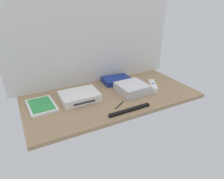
{
  "coord_description": "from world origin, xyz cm",
  "views": [
    {
      "loc": [
        -48.85,
        -93.62,
        54.46
      ],
      "look_at": [
        0.0,
        0.0,
        4.0
      ],
      "focal_mm": 32.34,
      "sensor_mm": 36.0,
      "label": 1
    }
  ],
  "objects": [
    {
      "name": "back_wall",
      "position": [
        0.0,
        24.6,
        32.0
      ],
      "size": [
        110.0,
        1.2,
        64.0
      ],
      "primitive_type": "cube",
      "color": "silver",
      "rests_on": "ground"
    },
    {
      "name": "game_case",
      "position": [
        -39.19,
        5.79,
        0.76
      ],
      "size": [
        14.55,
        19.67,
        1.56
      ],
      "rotation": [
        0.0,
        0.0,
        0.05
      ],
      "color": "white",
      "rests_on": "ground_plane"
    },
    {
      "name": "stylus_pen",
      "position": [
        -1.71,
        -11.92,
        0.35
      ],
      "size": [
        7.94,
        5.47,
        0.7
      ],
      "primitive_type": "cylinder",
      "rotation": [
        0.0,
        1.57,
        0.57
      ],
      "color": "black",
      "rests_on": "ground_plane"
    },
    {
      "name": "network_router",
      "position": [
        11.7,
        16.04,
        1.7
      ],
      "size": [
        18.68,
        13.15,
        3.4
      ],
      "rotation": [
        0.0,
        0.0,
        -0.06
      ],
      "color": "navy",
      "rests_on": "ground_plane"
    },
    {
      "name": "game_console",
      "position": [
        -18.48,
        3.91,
        2.2
      ],
      "size": [
        21.19,
        16.7,
        4.4
      ],
      "rotation": [
        0.0,
        0.0,
        -0.01
      ],
      "color": "white",
      "rests_on": "ground_plane"
    },
    {
      "name": "remote_wand",
      "position": [
        27.88,
        -2.65,
        1.51
      ],
      "size": [
        10.08,
        14.77,
        3.4
      ],
      "rotation": [
        0.0,
        0.0,
        -0.48
      ],
      "color": "white",
      "rests_on": "ground_plane"
    },
    {
      "name": "ground_plane",
      "position": [
        0.0,
        0.0,
        -1.0
      ],
      "size": [
        100.0,
        48.0,
        2.0
      ],
      "primitive_type": "cube",
      "color": "#9E7F5B",
      "rests_on": "ground"
    },
    {
      "name": "mini_computer",
      "position": [
        13.13,
        -1.23,
        2.64
      ],
      "size": [
        17.32,
        17.32,
        5.3
      ],
      "rotation": [
        0.0,
        0.0,
        0.02
      ],
      "color": "silver",
      "rests_on": "ground_plane"
    },
    {
      "name": "sensor_bar",
      "position": [
        0.1,
        -19.54,
        0.7
      ],
      "size": [
        24.03,
        2.26,
        1.4
      ],
      "primitive_type": "cube",
      "rotation": [
        0.0,
        0.0,
        0.02
      ],
      "color": "black",
      "rests_on": "ground_plane"
    }
  ]
}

